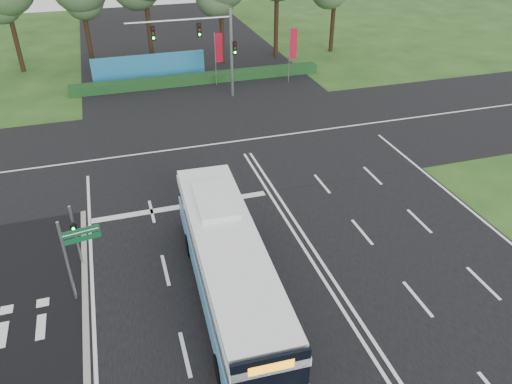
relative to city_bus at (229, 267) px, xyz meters
The scene contains 13 objects.
ground 5.30m from the city_bus, 31.59° to the left, with size 120.00×120.00×0.00m, color #204617.
road_main 5.29m from the city_bus, 31.59° to the left, with size 20.00×120.00×0.04m, color black.
road_cross 15.32m from the city_bus, 73.76° to the left, with size 120.00×14.00×0.05m, color black.
bike_path 8.43m from the city_bus, behind, with size 5.00×18.00×0.06m, color black.
kerb_strip 6.10m from the city_bus, behind, with size 0.25×18.00×0.12m, color gray.
city_bus is the anchor object (origin of this frame).
pedestrian_signal 7.28m from the city_bus, 144.73° to the left, with size 0.29×0.41×3.17m.
street_sign 6.23m from the city_bus, 161.54° to the left, with size 1.53×0.33×3.96m.
banner_flag_mid 26.75m from the city_bus, 77.40° to the left, with size 0.68×0.12×4.59m.
banner_flag_right 27.76m from the city_bus, 64.09° to the left, with size 0.71×0.07×4.78m.
traffic_light_gantry 23.72m from the city_bus, 79.07° to the left, with size 8.41×0.28×7.00m.
hedge 27.48m from the city_bus, 81.08° to the left, with size 22.00×1.20×0.80m, color #163D19.
blue_hoarding 29.63m from the city_bus, 89.50° to the left, with size 10.00×0.30×2.20m, color #1B6995.
Camera 1 is at (-7.81, -17.86, 14.88)m, focal length 35.00 mm.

